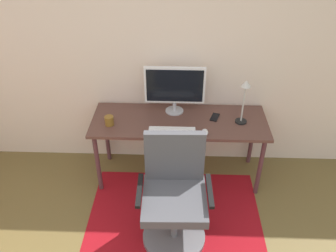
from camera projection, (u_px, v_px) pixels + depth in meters
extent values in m
cube|color=beige|center=(161.00, 46.00, 3.35)|extent=(6.00, 0.10, 2.60)
cube|color=maroon|center=(174.00, 229.00, 3.17)|extent=(1.60, 1.49, 0.01)
cube|color=brown|center=(179.00, 121.00, 3.39)|extent=(1.69, 0.60, 0.03)
cylinder|color=#553034|center=(98.00, 163.00, 3.41)|extent=(0.04, 0.04, 0.67)
cylinder|color=#553034|center=(260.00, 167.00, 3.37)|extent=(0.04, 0.04, 0.67)
cylinder|color=#553034|center=(107.00, 134.00, 3.81)|extent=(0.04, 0.04, 0.67)
cylinder|color=#553034|center=(252.00, 138.00, 3.76)|extent=(0.04, 0.04, 0.67)
cylinder|color=#B2B2B7|center=(174.00, 111.00, 3.51)|extent=(0.18, 0.18, 0.01)
cylinder|color=#B2B2B7|center=(174.00, 106.00, 3.48)|extent=(0.04, 0.04, 0.10)
cube|color=white|center=(175.00, 85.00, 3.35)|extent=(0.58, 0.04, 0.37)
cube|color=black|center=(175.00, 86.00, 3.33)|extent=(0.54, 0.00, 0.33)
cube|color=white|center=(172.00, 131.00, 3.21)|extent=(0.43, 0.13, 0.02)
ellipsoid|color=white|center=(205.00, 132.00, 3.19)|extent=(0.06, 0.10, 0.03)
cylinder|color=brown|center=(109.00, 121.00, 3.29)|extent=(0.08, 0.08, 0.09)
cube|color=black|center=(215.00, 117.00, 3.41)|extent=(0.11, 0.15, 0.01)
cylinder|color=black|center=(241.00, 121.00, 3.35)|extent=(0.11, 0.11, 0.01)
cylinder|color=beige|center=(243.00, 104.00, 3.24)|extent=(0.02, 0.02, 0.37)
cone|color=beige|center=(246.00, 83.00, 3.12)|extent=(0.09, 0.09, 0.06)
cylinder|color=slate|center=(174.00, 237.00, 3.08)|extent=(0.55, 0.55, 0.05)
cylinder|color=slate|center=(174.00, 220.00, 2.95)|extent=(0.06, 0.06, 0.39)
cube|color=#4C4C51|center=(174.00, 200.00, 2.82)|extent=(0.53, 0.53, 0.08)
cube|color=#4C4C51|center=(175.00, 156.00, 2.85)|extent=(0.49, 0.07, 0.47)
cube|color=black|center=(139.00, 190.00, 2.76)|extent=(0.05, 0.36, 0.03)
cube|color=black|center=(210.00, 191.00, 2.76)|extent=(0.05, 0.36, 0.03)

